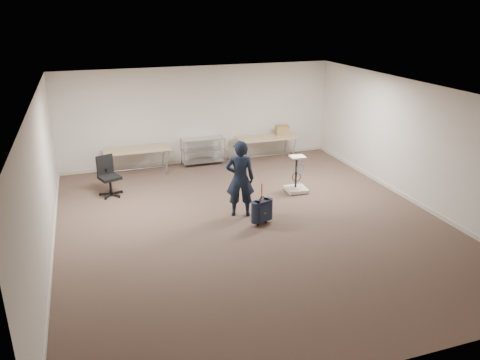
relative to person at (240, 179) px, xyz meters
name	(u,v)px	position (x,y,z in m)	size (l,w,h in m)	color
ground	(252,224)	(0.10, -0.50, -0.86)	(9.00, 9.00, 0.00)	#4B372D
room_shell	(232,198)	(0.10, 0.88, -0.81)	(8.00, 9.00, 9.00)	silver
folding_table_left	(137,150)	(-1.80, 3.45, -0.18)	(1.80, 0.75, 0.73)	#A08462
folding_table_right	(267,139)	(2.00, 3.45, -0.18)	(1.80, 0.75, 0.73)	#A08462
wire_shelf	(203,150)	(0.10, 3.70, -0.42)	(1.22, 0.47, 0.80)	silver
person	(240,179)	(0.00, 0.00, 0.00)	(0.63, 0.41, 1.72)	black
suitcase	(262,211)	(0.29, -0.59, -0.55)	(0.38, 0.28, 0.92)	black
office_chair	(110,184)	(-2.65, 2.13, -0.56)	(0.59, 0.60, 0.98)	black
equipment_cart	(296,182)	(1.78, 0.87, -0.62)	(0.53, 0.53, 0.93)	#F1E3CF
cardboard_box	(282,130)	(2.51, 3.51, 0.02)	(0.39, 0.29, 0.29)	#997247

